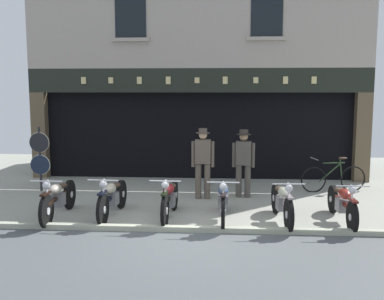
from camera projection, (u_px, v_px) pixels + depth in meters
ground at (176, 253)px, 7.41m from camera, size 22.07×22.00×0.18m
shop_facade at (200, 118)px, 15.06m from camera, size 10.37×4.42×6.51m
motorcycle_far_left at (58, 198)px, 9.31m from camera, size 0.62×2.07×0.93m
motorcycle_left at (112, 197)px, 9.41m from camera, size 0.62×1.99×0.92m
motorcycle_center_left at (170, 198)px, 9.29m from camera, size 0.62×2.00×0.92m
motorcycle_center at (223, 199)px, 9.17m from camera, size 0.62×2.11×0.94m
motorcycle_center_right at (282, 201)px, 9.00m from camera, size 0.62×1.99×0.93m
motorcycle_right at (342, 202)px, 8.98m from camera, size 0.62×2.02×0.90m
salesman_left at (203, 160)px, 10.90m from camera, size 0.56×0.34×1.74m
shopkeeper_center at (243, 160)px, 11.06m from camera, size 0.56×0.36×1.70m
tyre_sign_pole at (40, 154)px, 11.75m from camera, size 0.54×0.06×1.71m
advert_board_near at (282, 122)px, 13.31m from camera, size 0.67×0.03×1.10m
advert_board_far at (317, 122)px, 13.25m from camera, size 0.78×0.03×0.96m
leaning_bicycle at (334, 178)px, 11.77m from camera, size 1.75×0.52×0.93m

